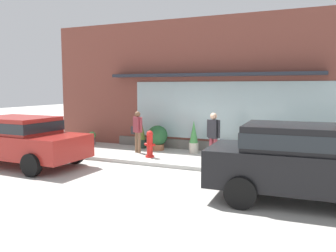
% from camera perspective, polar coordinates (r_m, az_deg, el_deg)
% --- Properties ---
extents(ground_plane, '(60.00, 60.00, 0.00)m').
position_cam_1_polar(ground_plane, '(10.88, 1.87, -6.59)').
color(ground_plane, '#B2AFA8').
extents(curb_strip, '(14.00, 0.24, 0.12)m').
position_cam_1_polar(curb_strip, '(10.68, 1.47, -6.49)').
color(curb_strip, '#B2B2AD').
rests_on(curb_strip, ground_plane).
extents(storefront, '(14.00, 0.81, 5.04)m').
position_cam_1_polar(storefront, '(13.60, 7.06, 6.42)').
color(storefront, brown).
rests_on(storefront, ground_plane).
extents(fire_hydrant, '(0.39, 0.35, 0.93)m').
position_cam_1_polar(fire_hydrant, '(12.25, -2.97, -2.92)').
color(fire_hydrant, red).
rests_on(fire_hydrant, ground_plane).
extents(pedestrian_with_handbag, '(0.62, 0.41, 1.54)m').
position_cam_1_polar(pedestrian_with_handbag, '(13.09, -4.97, -0.46)').
color(pedestrian_with_handbag, brown).
rests_on(pedestrian_with_handbag, ground_plane).
extents(pedestrian_passerby, '(0.46, 0.25, 1.61)m').
position_cam_1_polar(pedestrian_passerby, '(11.35, 7.33, -1.29)').
color(pedestrian_passerby, '#8E333D').
rests_on(pedestrian_passerby, ground_plane).
extents(parked_car_black, '(4.41, 2.13, 1.65)m').
position_cam_1_polar(parked_car_black, '(7.94, 21.92, -4.99)').
color(parked_car_black, black).
rests_on(parked_car_black, ground_plane).
extents(parked_car_red, '(4.11, 2.06, 1.51)m').
position_cam_1_polar(parked_car_red, '(11.81, -22.63, -1.78)').
color(parked_car_red, maroon).
rests_on(parked_car_red, ground_plane).
extents(potted_plant_window_left, '(0.35, 0.35, 1.21)m').
position_cam_1_polar(potted_plant_window_left, '(12.98, 4.18, -1.89)').
color(potted_plant_window_left, '#B7B2A3').
rests_on(potted_plant_window_left, ground_plane).
extents(potted_plant_doorstep, '(0.50, 0.50, 1.33)m').
position_cam_1_polar(potted_plant_doorstep, '(12.29, 22.52, -2.54)').
color(potted_plant_doorstep, '#33473D').
rests_on(potted_plant_doorstep, ground_plane).
extents(potted_plant_window_right, '(0.30, 0.30, 0.56)m').
position_cam_1_polar(potted_plant_window_right, '(15.26, -12.12, -1.81)').
color(potted_plant_window_right, '#4C4C51').
rests_on(potted_plant_window_right, ground_plane).
extents(potted_plant_near_hydrant, '(0.51, 0.51, 1.15)m').
position_cam_1_polar(potted_plant_near_hydrant, '(12.65, 12.09, -2.36)').
color(potted_plant_near_hydrant, '#33473D').
rests_on(potted_plant_near_hydrant, ground_plane).
extents(potted_plant_trailing_edge, '(0.38, 0.38, 1.13)m').
position_cam_1_polar(potted_plant_trailing_edge, '(14.15, -4.31, -1.36)').
color(potted_plant_trailing_edge, '#33473D').
rests_on(potted_plant_trailing_edge, ground_plane).
extents(potted_plant_by_entrance, '(0.78, 0.78, 0.95)m').
position_cam_1_polar(potted_plant_by_entrance, '(13.64, -1.71, -1.76)').
color(potted_plant_by_entrance, '#9E6042').
rests_on(potted_plant_by_entrance, ground_plane).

